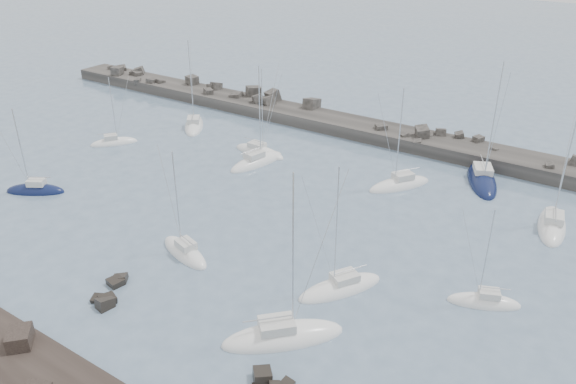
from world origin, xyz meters
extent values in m
plane|color=slate|center=(0.00, 0.00, 0.00)|extent=(400.00, 400.00, 0.00)
cube|color=black|center=(-4.79, -17.70, 1.00)|extent=(2.74, 2.72, 1.30)
cube|color=black|center=(-4.66, -10.60, 0.13)|extent=(1.23, 1.35, 0.92)
cube|color=black|center=(-5.21, -8.13, 0.08)|extent=(1.57, 1.52, 1.04)
cube|color=black|center=(-3.71, -10.35, 0.24)|extent=(1.62, 1.68, 1.18)
cube|color=black|center=(-3.89, -10.24, 0.19)|extent=(0.97, 0.93, 0.45)
cube|color=black|center=(-3.45, -10.80, 0.27)|extent=(1.51, 1.72, 1.49)
cube|color=black|center=(-5.36, -7.49, 0.03)|extent=(1.84, 1.75, 1.26)
cube|color=black|center=(12.54, -10.14, 0.27)|extent=(1.94, 2.05, 1.45)
cube|color=#322F2D|center=(-7.50, 38.00, 0.20)|extent=(115.00, 6.00, 3.20)
cube|color=#322F2D|center=(-55.78, 36.44, 2.36)|extent=(2.45, 2.59, 2.10)
cube|color=#322F2D|center=(5.56, 35.67, 1.61)|extent=(1.48, 1.57, 1.07)
cube|color=#322F2D|center=(15.11, 38.47, 1.64)|extent=(1.06, 1.19, 0.96)
cube|color=#322F2D|center=(5.81, 38.86, 1.72)|extent=(1.76, 1.68, 1.38)
cube|color=#322F2D|center=(-21.68, 39.88, 2.43)|extent=(2.80, 2.92, 2.56)
cube|color=#322F2D|center=(-33.79, 39.63, 2.13)|extent=(1.98, 2.41, 2.17)
cube|color=#322F2D|center=(-21.24, 37.86, 2.08)|extent=(3.00, 2.54, 2.56)
cube|color=#322F2D|center=(-52.54, 38.37, 1.81)|extent=(2.32, 1.80, 1.82)
cube|color=#322F2D|center=(-57.79, 39.36, 1.94)|extent=(2.37, 2.30, 1.78)
cube|color=#322F2D|center=(-46.47, 36.35, 1.91)|extent=(1.77, 1.88, 1.48)
cube|color=#322F2D|center=(3.29, 36.55, 1.80)|extent=(1.63, 1.56, 1.13)
cube|color=#322F2D|center=(-52.94, 39.38, 2.09)|extent=(2.89, 2.80, 2.22)
cube|color=#322F2D|center=(-45.06, 37.14, 1.76)|extent=(1.77, 1.76, 1.44)
cube|color=#322F2D|center=(-49.22, 35.44, 1.75)|extent=(1.51, 1.60, 1.24)
cube|color=#322F2D|center=(-60.11, 38.83, 1.78)|extent=(1.58, 1.39, 1.67)
cube|color=#322F2D|center=(-33.07, 36.71, 2.08)|extent=(2.14, 1.97, 1.32)
cube|color=#322F2D|center=(-25.94, 40.20, 2.41)|extent=(3.01, 3.15, 2.07)
cube|color=#322F2D|center=(-34.47, 38.97, 2.15)|extent=(1.84, 1.84, 1.47)
cube|color=#322F2D|center=(-0.72, 37.36, 1.89)|extent=(2.19, 2.19, 1.24)
cube|color=#322F2D|center=(12.43, 40.30, 2.04)|extent=(1.58, 1.69, 1.01)
cube|color=#322F2D|center=(9.82, 40.25, 2.01)|extent=(1.59, 1.69, 1.58)
cube|color=#322F2D|center=(-53.34, 38.39, 1.99)|extent=(1.56, 1.62, 1.82)
cube|color=#322F2D|center=(22.40, 36.53, 1.87)|extent=(1.40, 1.48, 1.31)
cube|color=#322F2D|center=(5.31, 37.76, 2.40)|extent=(2.56, 2.82, 1.94)
cube|color=#322F2D|center=(-39.45, 39.64, 2.42)|extent=(2.41, 2.33, 1.88)
cube|color=#322F2D|center=(-14.28, 40.18, 2.22)|extent=(2.15, 2.88, 2.53)
cube|color=#322F2D|center=(-39.76, 39.62, 1.42)|extent=(1.78, 1.74, 1.02)
cube|color=#322F2D|center=(7.25, 39.90, 2.06)|extent=(1.93, 2.10, 1.46)
cube|color=#322F2D|center=(-28.05, 38.12, 1.71)|extent=(2.47, 2.31, 1.80)
cube|color=#322F2D|center=(-23.09, 37.56, 2.27)|extent=(2.61, 2.23, 2.20)
ellipsoid|color=white|center=(-32.07, 14.81, 0.05)|extent=(5.66, 6.45, 1.80)
cube|color=silver|center=(-32.27, 14.55, 1.12)|extent=(2.18, 2.27, 0.61)
cylinder|color=silver|center=(-31.74, 15.23, 5.26)|extent=(0.10, 0.10, 8.89)
cylinder|color=silver|center=(-32.55, 14.19, 1.69)|extent=(1.69, 2.13, 0.09)
ellipsoid|color=white|center=(-27.34, 26.57, 0.05)|extent=(7.78, 8.79, 2.24)
cube|color=silver|center=(-27.06, 26.22, 1.36)|extent=(2.99, 3.10, 0.70)
cylinder|color=silver|center=(-27.79, 27.14, 7.08)|extent=(0.12, 0.12, 12.15)
cylinder|color=silver|center=(-26.67, 25.73, 2.01)|extent=(2.32, 2.88, 0.10)
ellipsoid|color=#0F1840|center=(-27.74, -0.89, 0.05)|extent=(7.11, 5.50, 2.06)
cube|color=silver|center=(-27.44, -0.71, 1.29)|extent=(2.41, 2.23, 0.73)
cylinder|color=silver|center=(-28.22, -1.18, 5.65)|extent=(0.13, 0.13, 9.45)
cylinder|color=silver|center=(-27.02, -0.45, 1.97)|extent=(2.45, 1.55, 0.10)
ellipsoid|color=white|center=(-10.76, 20.61, 0.05)|extent=(4.45, 9.19, 2.30)
cube|color=silver|center=(-10.85, 20.17, 1.40)|extent=(2.24, 2.78, 0.75)
cylinder|color=silver|center=(-10.62, 21.30, 6.98)|extent=(0.13, 0.13, 11.91)
cylinder|color=silver|center=(-10.97, 19.57, 2.10)|extent=(0.82, 3.48, 0.11)
ellipsoid|color=white|center=(-12.59, 23.66, 0.05)|extent=(8.22, 2.83, 1.97)
cube|color=silver|center=(-12.99, 23.67, 1.18)|extent=(2.34, 1.72, 0.60)
cylinder|color=silver|center=(-11.94, 23.63, 6.38)|extent=(0.10, 0.10, 10.98)
cylinder|color=silver|center=(-13.56, 23.69, 1.74)|extent=(3.25, 0.21, 0.09)
ellipsoid|color=white|center=(-3.54, -0.96, 0.05)|extent=(7.55, 4.25, 2.04)
cube|color=silver|center=(-3.19, -1.06, 1.27)|extent=(2.36, 1.98, 0.71)
cylinder|color=silver|center=(-4.09, -0.79, 5.78)|extent=(0.12, 0.12, 9.73)
cylinder|color=silver|center=(-2.71, -1.21, 1.92)|extent=(2.79, 0.94, 0.10)
ellipsoid|color=white|center=(7.82, 24.69, 0.05)|extent=(6.76, 8.50, 2.22)
cube|color=silver|center=(8.04, 25.04, 1.36)|extent=(2.70, 2.90, 0.73)
cylinder|color=silver|center=(7.45, 24.12, 6.68)|extent=(0.13, 0.13, 11.37)
cylinder|color=silver|center=(8.36, 25.54, 2.04)|extent=(1.91, 2.89, 0.10)
ellipsoid|color=white|center=(11.28, -5.68, 0.05)|extent=(8.99, 9.16, 2.43)
cube|color=silver|center=(10.94, -6.03, 1.46)|extent=(3.33, 3.35, 0.76)
cylinder|color=silver|center=(11.83, -5.11, 7.70)|extent=(0.13, 0.13, 13.23)
cylinder|color=silver|center=(10.47, -6.52, 2.17)|extent=(2.80, 2.90, 0.11)
ellipsoid|color=#0F1840|center=(15.80, 31.60, 0.05)|extent=(7.24, 10.82, 2.53)
cube|color=silver|center=(15.59, 32.07, 1.51)|extent=(3.12, 3.52, 0.77)
cylinder|color=silver|center=(16.14, 30.84, 8.16)|extent=(0.13, 0.13, 14.07)
cylinder|color=silver|center=(15.28, 32.73, 2.23)|extent=(1.82, 3.84, 0.11)
ellipsoid|color=white|center=(23.12, 7.48, 0.05)|extent=(6.41, 4.24, 1.77)
cube|color=silver|center=(23.40, 7.61, 1.11)|extent=(2.08, 1.83, 0.62)
cylinder|color=silver|center=(22.67, 7.29, 4.97)|extent=(0.11, 0.11, 8.33)
cylinder|color=silver|center=(23.80, 7.78, 1.69)|extent=(2.29, 1.08, 0.09)
ellipsoid|color=white|center=(11.93, 2.40, 0.05)|extent=(6.42, 8.41, 2.06)
cube|color=silver|center=(12.15, 2.75, 1.25)|extent=(2.61, 2.84, 0.64)
cylinder|color=silver|center=(11.60, 1.83, 6.50)|extent=(0.11, 0.11, 11.16)
cylinder|color=silver|center=(12.44, 3.25, 1.84)|extent=(1.76, 2.89, 0.09)
ellipsoid|color=white|center=(25.30, 24.50, 0.05)|extent=(4.37, 9.35, 2.41)
cube|color=silver|center=(25.38, 24.06, 1.48)|extent=(2.24, 2.80, 0.80)
cylinder|color=silver|center=(25.17, 25.21, 7.14)|extent=(0.14, 0.14, 12.14)
cylinder|color=silver|center=(25.49, 23.44, 2.22)|extent=(0.77, 3.56, 0.11)
camera|label=1|loc=(30.61, -33.90, 30.11)|focal=35.00mm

